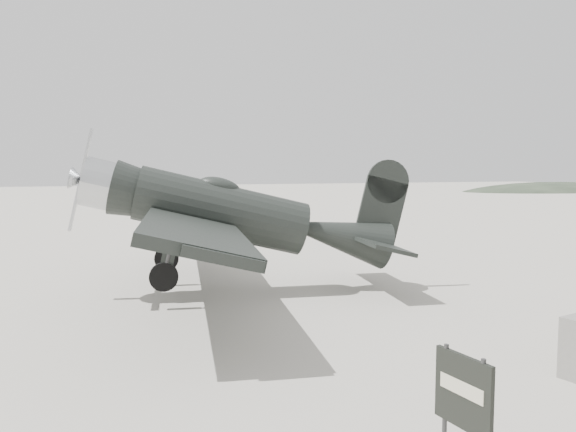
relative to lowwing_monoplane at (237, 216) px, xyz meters
name	(u,v)px	position (x,y,z in m)	size (l,w,h in m)	color
ground	(311,261)	(3.48, 3.82, -1.91)	(160.00, 160.00, 0.00)	#B0AB9C
hill_northeast	(554,191)	(53.48, 43.82, -1.91)	(32.00, 16.00, 5.20)	#273124
lowwing_monoplane	(237,216)	(0.00, 0.00, 0.00)	(8.07, 11.25, 3.61)	black
highwing_monoplane	(137,184)	(0.08, 30.99, -0.11)	(7.30, 10.14, 2.89)	gray
sign_board	(463,394)	(0.32, -8.36, -1.22)	(0.16, 0.80, 1.15)	#333333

